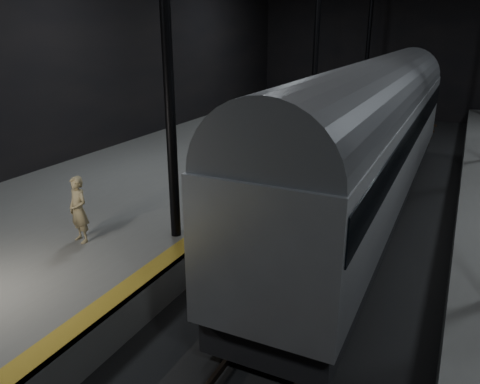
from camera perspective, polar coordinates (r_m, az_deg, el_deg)
The scene contains 6 objects.
ground at distance 15.27m, azimuth 13.05°, elevation -5.42°, with size 44.00×44.00×0.00m, color black.
platform_left at distance 18.02m, azimuth -10.63°, elevation 0.36°, with size 9.00×43.80×1.00m, color #565754.
tactile_strip at distance 15.82m, azimuth 1.83°, elevation -0.10°, with size 0.50×43.80×0.01m, color brown.
track at distance 15.25m, azimuth 13.07°, elevation -5.19°, with size 2.40×43.00×0.24m.
train at distance 16.72m, azimuth 15.80°, elevation 7.06°, with size 2.93×19.54×5.22m.
woman at distance 12.67m, azimuth -19.09°, elevation -2.05°, with size 0.64×0.42×1.77m, color #9E8B60.
Camera 1 is at (2.75, -13.64, 6.30)m, focal length 35.00 mm.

